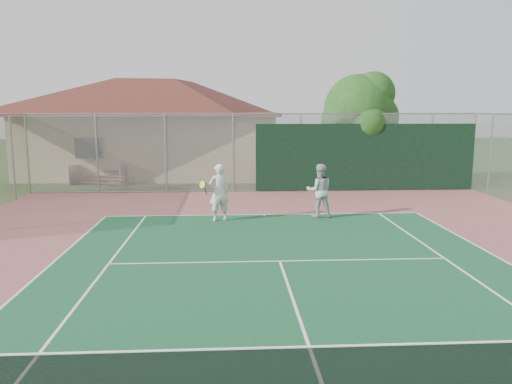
% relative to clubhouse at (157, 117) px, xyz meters
% --- Properties ---
extents(back_fence, '(20.08, 0.11, 3.53)m').
position_rel_clubhouse_xyz_m(back_fence, '(7.44, -7.37, -1.57)').
color(back_fence, gray).
rests_on(back_fence, ground).
extents(clubhouse, '(15.25, 10.59, 6.37)m').
position_rel_clubhouse_xyz_m(clubhouse, '(0.00, 0.00, 0.00)').
color(clubhouse, tan).
rests_on(clubhouse, ground).
extents(bleachers, '(3.13, 2.41, 0.97)m').
position_rel_clubhouse_xyz_m(bleachers, '(-2.15, -4.38, -2.72)').
color(bleachers, '#9E3624').
rests_on(bleachers, ground).
extents(tree, '(3.91, 3.71, 5.46)m').
position_rel_clubhouse_xyz_m(tree, '(10.45, -5.76, 0.35)').
color(tree, '#331F12').
rests_on(tree, ground).
extents(player_white_front, '(1.10, 0.78, 1.89)m').
position_rel_clubhouse_xyz_m(player_white_front, '(3.78, -13.30, -2.28)').
color(player_white_front, silver).
rests_on(player_white_front, ground).
extents(player_grey_back, '(0.91, 0.72, 1.83)m').
position_rel_clubhouse_xyz_m(player_grey_back, '(7.20, -12.96, -2.32)').
color(player_grey_back, '#B4B7B9').
rests_on(player_grey_back, ground).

